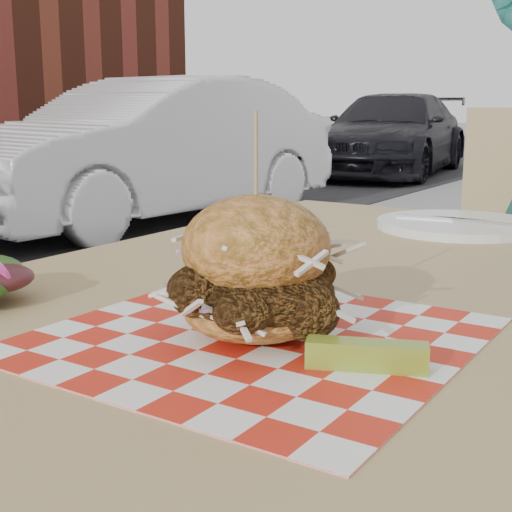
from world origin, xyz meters
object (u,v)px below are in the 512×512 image
object	(u,v)px
patio_table	(349,338)
car_dark	(392,134)
car_white	(150,150)
sandwich	(256,276)

from	to	relation	value
patio_table	car_dark	bearing A→B (deg)	112.33
car_white	patio_table	distance (m)	5.18
car_white	car_dark	world-z (taller)	car_white
car_white	patio_table	world-z (taller)	car_white
car_dark	patio_table	distance (m)	9.51
car_dark	patio_table	size ratio (longest dim) A/B	3.25
patio_table	sandwich	world-z (taller)	sandwich
car_dark	patio_table	world-z (taller)	car_dark
car_dark	sandwich	distance (m)	9.77
car_white	sandwich	size ratio (longest dim) A/B	18.21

